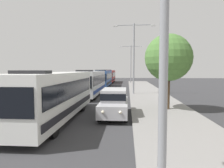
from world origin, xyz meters
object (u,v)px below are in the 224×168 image
object	(u,v)px
bus_middle	(103,78)
white_suv	(114,101)
roadside_tree	(168,58)
streetlamp_mid	(134,52)
bus_second_in_line	(90,82)
bus_fourth_in_line	(109,76)
bus_lead	(55,94)
streetlamp_far	(131,60)

from	to	relation	value
bus_middle	white_suv	xyz separation A→B (m)	(3.70, -24.06, -0.66)
white_suv	roadside_tree	distance (m)	5.58
streetlamp_mid	white_suv	bearing A→B (deg)	-97.73
bus_second_in_line	bus_middle	size ratio (longest dim) A/B	0.93
bus_second_in_line	bus_fourth_in_line	bearing A→B (deg)	90.00
bus_lead	roadside_tree	world-z (taller)	roadside_tree
bus_second_in_line	bus_middle	distance (m)	13.14
bus_second_in_line	streetlamp_mid	xyz separation A→B (m)	(5.40, 1.60, 3.85)
bus_middle	streetlamp_mid	xyz separation A→B (m)	(5.40, -11.54, 3.85)
streetlamp_mid	streetlamp_far	distance (m)	21.99
roadside_tree	streetlamp_far	bearing A→B (deg)	94.19
streetlamp_mid	streetlamp_far	xyz separation A→B (m)	(0.00, 21.99, -0.12)
bus_middle	streetlamp_far	size ratio (longest dim) A/B	1.35
bus_fourth_in_line	streetlamp_mid	size ratio (longest dim) A/B	1.24
bus_lead	bus_middle	size ratio (longest dim) A/B	0.93
roadside_tree	bus_second_in_line	bearing A→B (deg)	131.66
streetlamp_far	roadside_tree	xyz separation A→B (m)	(2.37, -32.32, -1.25)
bus_middle	bus_fourth_in_line	world-z (taller)	same
bus_middle	streetlamp_far	distance (m)	12.34
bus_second_in_line	roadside_tree	distance (m)	11.94
bus_second_in_line	white_suv	size ratio (longest dim) A/B	2.18
bus_middle	white_suv	bearing A→B (deg)	-81.26
bus_second_in_line	bus_fourth_in_line	xyz separation A→B (m)	(0.00, 26.01, 0.00)
streetlamp_far	roadside_tree	world-z (taller)	streetlamp_far
bus_second_in_line	white_suv	bearing A→B (deg)	-71.29
bus_fourth_in_line	streetlamp_far	xyz separation A→B (m)	(5.40, -2.41, 3.73)
white_suv	streetlamp_mid	world-z (taller)	streetlamp_mid
roadside_tree	bus_fourth_in_line	bearing A→B (deg)	102.60
bus_second_in_line	bus_lead	bearing A→B (deg)	-90.00
bus_second_in_line	roadside_tree	size ratio (longest dim) A/B	1.86
bus_lead	streetlamp_mid	xyz separation A→B (m)	(5.40, 13.92, 3.85)
bus_second_in_line	roadside_tree	bearing A→B (deg)	-48.34
bus_fourth_in_line	streetlamp_mid	distance (m)	25.29
bus_lead	streetlamp_far	size ratio (longest dim) A/B	1.25
bus_fourth_in_line	bus_second_in_line	bearing A→B (deg)	-90.00
bus_middle	roadside_tree	size ratio (longest dim) A/B	2.01
bus_lead	roadside_tree	xyz separation A→B (m)	(7.77, 3.59, 2.47)
bus_middle	white_suv	world-z (taller)	bus_middle
bus_lead	white_suv	distance (m)	4.01
streetlamp_far	roadside_tree	distance (m)	32.43
bus_second_in_line	bus_middle	xyz separation A→B (m)	(0.00, 13.14, 0.00)
bus_lead	streetlamp_far	distance (m)	36.51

